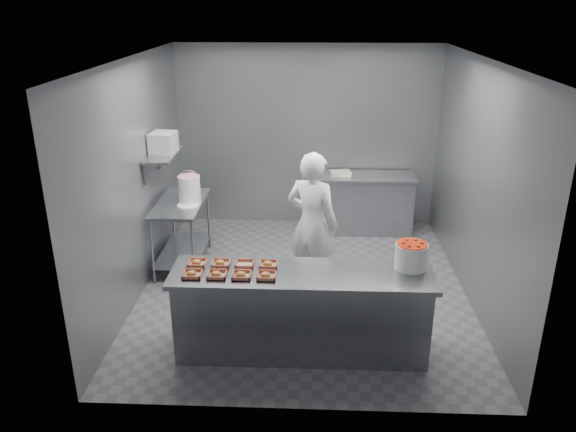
% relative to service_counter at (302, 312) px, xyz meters
% --- Properties ---
extents(floor, '(4.50, 4.50, 0.00)m').
position_rel_service_counter_xyz_m(floor, '(0.00, 1.35, -0.45)').
color(floor, '#4C4C51').
rests_on(floor, ground).
extents(ceiling, '(4.50, 4.50, 0.00)m').
position_rel_service_counter_xyz_m(ceiling, '(0.00, 1.35, 2.35)').
color(ceiling, white).
rests_on(ceiling, wall_back).
extents(wall_back, '(4.00, 0.04, 2.80)m').
position_rel_service_counter_xyz_m(wall_back, '(0.00, 3.60, 0.95)').
color(wall_back, slate).
rests_on(wall_back, ground).
extents(wall_left, '(0.04, 4.50, 2.80)m').
position_rel_service_counter_xyz_m(wall_left, '(-2.00, 1.35, 0.95)').
color(wall_left, slate).
rests_on(wall_left, ground).
extents(wall_right, '(0.04, 4.50, 2.80)m').
position_rel_service_counter_xyz_m(wall_right, '(2.00, 1.35, 0.95)').
color(wall_right, slate).
rests_on(wall_right, ground).
extents(service_counter, '(2.60, 0.70, 0.90)m').
position_rel_service_counter_xyz_m(service_counter, '(0.00, 0.00, 0.00)').
color(service_counter, slate).
rests_on(service_counter, ground).
extents(prep_table, '(0.60, 1.20, 0.90)m').
position_rel_service_counter_xyz_m(prep_table, '(-1.65, 1.95, 0.14)').
color(prep_table, slate).
rests_on(prep_table, ground).
extents(back_counter, '(1.50, 0.60, 0.90)m').
position_rel_service_counter_xyz_m(back_counter, '(0.90, 3.25, -0.00)').
color(back_counter, slate).
rests_on(back_counter, ground).
extents(wall_shelf, '(0.35, 0.90, 0.03)m').
position_rel_service_counter_xyz_m(wall_shelf, '(-1.82, 1.95, 1.10)').
color(wall_shelf, slate).
rests_on(wall_shelf, wall_left).
extents(tray_0, '(0.19, 0.18, 0.06)m').
position_rel_service_counter_xyz_m(tray_0, '(-1.06, -0.12, 0.47)').
color(tray_0, tan).
rests_on(tray_0, service_counter).
extents(tray_1, '(0.19, 0.18, 0.06)m').
position_rel_service_counter_xyz_m(tray_1, '(-0.82, -0.12, 0.47)').
color(tray_1, tan).
rests_on(tray_1, service_counter).
extents(tray_2, '(0.19, 0.18, 0.06)m').
position_rel_service_counter_xyz_m(tray_2, '(-0.58, -0.12, 0.47)').
color(tray_2, tan).
rests_on(tray_2, service_counter).
extents(tray_3, '(0.19, 0.18, 0.06)m').
position_rel_service_counter_xyz_m(tray_3, '(-0.34, -0.12, 0.47)').
color(tray_3, tan).
rests_on(tray_3, service_counter).
extents(tray_4, '(0.19, 0.18, 0.06)m').
position_rel_service_counter_xyz_m(tray_4, '(-1.06, 0.12, 0.47)').
color(tray_4, tan).
rests_on(tray_4, service_counter).
extents(tray_5, '(0.19, 0.18, 0.06)m').
position_rel_service_counter_xyz_m(tray_5, '(-0.82, 0.12, 0.47)').
color(tray_5, tan).
rests_on(tray_5, service_counter).
extents(tray_6, '(0.19, 0.18, 0.04)m').
position_rel_service_counter_xyz_m(tray_6, '(-0.58, 0.12, 0.47)').
color(tray_6, tan).
rests_on(tray_6, service_counter).
extents(tray_7, '(0.19, 0.18, 0.06)m').
position_rel_service_counter_xyz_m(tray_7, '(-0.34, 0.12, 0.47)').
color(tray_7, tan).
rests_on(tray_7, service_counter).
extents(worker, '(0.77, 0.66, 1.78)m').
position_rel_service_counter_xyz_m(worker, '(0.10, 1.29, 0.44)').
color(worker, white).
rests_on(worker, ground).
extents(strawberry_tub, '(0.32, 0.32, 0.27)m').
position_rel_service_counter_xyz_m(strawberry_tub, '(1.08, 0.15, 0.59)').
color(strawberry_tub, white).
rests_on(strawberry_tub, service_counter).
extents(glaze_bucket, '(0.31, 0.29, 0.45)m').
position_rel_service_counter_xyz_m(glaze_bucket, '(-1.51, 1.93, 0.64)').
color(glaze_bucket, white).
rests_on(glaze_bucket, prep_table).
extents(bucket_lid, '(0.37, 0.37, 0.02)m').
position_rel_service_counter_xyz_m(bucket_lid, '(-1.51, 1.80, 0.46)').
color(bucket_lid, white).
rests_on(bucket_lid, prep_table).
extents(rag, '(0.17, 0.16, 0.02)m').
position_rel_service_counter_xyz_m(rag, '(-1.58, 2.39, 0.46)').
color(rag, '#CCB28C').
rests_on(rag, prep_table).
extents(appliance, '(0.33, 0.37, 0.25)m').
position_rel_service_counter_xyz_m(appliance, '(-1.82, 2.00, 1.24)').
color(appliance, gray).
rests_on(appliance, wall_shelf).
extents(paper_stack, '(0.30, 0.22, 0.06)m').
position_rel_service_counter_xyz_m(paper_stack, '(0.52, 3.25, 0.48)').
color(paper_stack, silver).
rests_on(paper_stack, back_counter).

